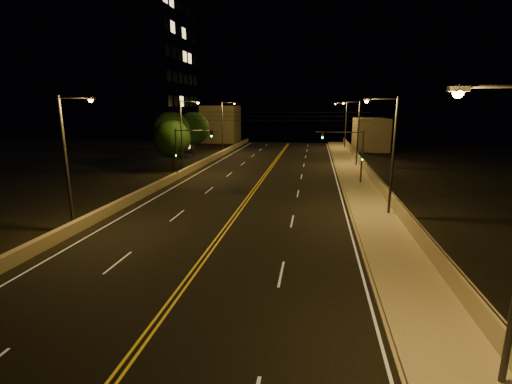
# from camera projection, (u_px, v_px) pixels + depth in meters

# --- Properties ---
(road) EXTENTS (18.00, 120.00, 0.02)m
(road) POSITION_uv_depth(u_px,v_px,m) (235.00, 216.00, 28.81)
(road) COLOR black
(road) RESTS_ON ground
(sidewalk) EXTENTS (3.60, 120.00, 0.30)m
(sidewalk) POSITION_uv_depth(u_px,v_px,m) (379.00, 221.00, 27.13)
(sidewalk) COLOR gray
(sidewalk) RESTS_ON ground
(curb) EXTENTS (0.14, 120.00, 0.15)m
(curb) POSITION_uv_depth(u_px,v_px,m) (352.00, 221.00, 27.43)
(curb) COLOR gray
(curb) RESTS_ON ground
(parapet_wall) EXTENTS (0.30, 120.00, 1.00)m
(parapet_wall) POSITION_uv_depth(u_px,v_px,m) (403.00, 214.00, 26.73)
(parapet_wall) COLOR gray
(parapet_wall) RESTS_ON sidewalk
(jersey_barrier) EXTENTS (0.45, 120.00, 0.80)m
(jersey_barrier) POSITION_uv_depth(u_px,v_px,m) (116.00, 206.00, 30.23)
(jersey_barrier) COLOR gray
(jersey_barrier) RESTS_ON ground
(distant_building_right) EXTENTS (6.00, 10.00, 6.07)m
(distant_building_right) POSITION_uv_depth(u_px,v_px,m) (370.00, 134.00, 71.67)
(distant_building_right) COLOR gray
(distant_building_right) RESTS_ON ground
(distant_building_left) EXTENTS (8.00, 8.00, 8.41)m
(distant_building_left) POSITION_uv_depth(u_px,v_px,m) (221.00, 124.00, 86.84)
(distant_building_left) COLOR gray
(distant_building_left) RESTS_ON ground
(parapet_rail) EXTENTS (0.06, 120.00, 0.06)m
(parapet_rail) POSITION_uv_depth(u_px,v_px,m) (404.00, 207.00, 26.61)
(parapet_rail) COLOR black
(parapet_rail) RESTS_ON parapet_wall
(lane_markings) EXTENTS (17.32, 116.00, 0.00)m
(lane_markings) POSITION_uv_depth(u_px,v_px,m) (234.00, 217.00, 28.74)
(lane_markings) COLOR silver
(lane_markings) RESTS_ON road
(streetlight_1) EXTENTS (2.55, 0.28, 9.06)m
(streetlight_1) POSITION_uv_depth(u_px,v_px,m) (390.00, 149.00, 27.66)
(streetlight_1) COLOR #2D2D33
(streetlight_1) RESTS_ON ground
(streetlight_2) EXTENTS (2.55, 0.28, 9.06)m
(streetlight_2) POSITION_uv_depth(u_px,v_px,m) (356.00, 129.00, 50.94)
(streetlight_2) COLOR #2D2D33
(streetlight_2) RESTS_ON ground
(streetlight_3) EXTENTS (2.55, 0.28, 9.06)m
(streetlight_3) POSITION_uv_depth(u_px,v_px,m) (344.00, 122.00, 72.43)
(streetlight_3) COLOR #2D2D33
(streetlight_3) RESTS_ON ground
(streetlight_4) EXTENTS (2.55, 0.28, 9.06)m
(streetlight_4) POSITION_uv_depth(u_px,v_px,m) (69.00, 155.00, 24.25)
(streetlight_4) COLOR #2D2D33
(streetlight_4) RESTS_ON ground
(streetlight_5) EXTENTS (2.55, 0.28, 9.06)m
(streetlight_5) POSITION_uv_depth(u_px,v_px,m) (184.00, 132.00, 45.20)
(streetlight_5) COLOR #2D2D33
(streetlight_5) RESTS_ON ground
(streetlight_6) EXTENTS (2.55, 0.28, 9.06)m
(streetlight_6) POSITION_uv_depth(u_px,v_px,m) (224.00, 124.00, 64.84)
(streetlight_6) COLOR #2D2D33
(streetlight_6) RESTS_ON ground
(traffic_signal_right) EXTENTS (5.11, 0.31, 5.87)m
(traffic_signal_right) POSITION_uv_depth(u_px,v_px,m) (353.00, 151.00, 39.59)
(traffic_signal_right) COLOR #2D2D33
(traffic_signal_right) RESTS_ON ground
(traffic_signal_left) EXTENTS (5.11, 0.31, 5.87)m
(traffic_signal_left) POSITION_uv_depth(u_px,v_px,m) (185.00, 148.00, 42.45)
(traffic_signal_left) COLOR #2D2D33
(traffic_signal_left) RESTS_ON ground
(overhead_wires) EXTENTS (22.00, 0.03, 0.83)m
(overhead_wires) POSITION_uv_depth(u_px,v_px,m) (254.00, 116.00, 36.26)
(overhead_wires) COLOR black
(building_tower) EXTENTS (24.00, 15.00, 29.97)m
(building_tower) POSITION_uv_depth(u_px,v_px,m) (113.00, 68.00, 61.05)
(building_tower) COLOR gray
(building_tower) RESTS_ON ground
(tree_0) EXTENTS (4.89, 4.89, 6.63)m
(tree_0) POSITION_uv_depth(u_px,v_px,m) (172.00, 139.00, 48.36)
(tree_0) COLOR black
(tree_0) RESTS_ON ground
(tree_1) EXTENTS (5.58, 5.58, 7.56)m
(tree_1) POSITION_uv_depth(u_px,v_px,m) (171.00, 131.00, 54.26)
(tree_1) COLOR black
(tree_1) RESTS_ON ground
(tree_2) EXTENTS (5.48, 5.48, 7.42)m
(tree_2) POSITION_uv_depth(u_px,v_px,m) (193.00, 128.00, 62.24)
(tree_2) COLOR black
(tree_2) RESTS_ON ground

